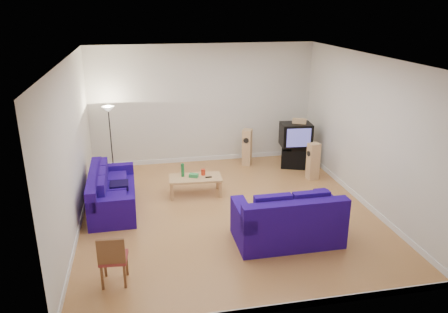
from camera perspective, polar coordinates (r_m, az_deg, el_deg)
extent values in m
cube|color=#9A5F2F|center=(9.32, 0.48, -7.20)|extent=(6.00, 6.50, 0.01)
cube|color=white|center=(8.39, 0.55, 12.74)|extent=(6.00, 6.50, 0.01)
cube|color=silver|center=(11.82, -2.72, 6.80)|extent=(6.00, 0.01, 3.20)
cube|color=silver|center=(5.80, 7.12, -7.11)|extent=(6.00, 0.01, 3.20)
cube|color=silver|center=(8.65, -19.34, 0.97)|extent=(0.01, 6.50, 3.20)
cube|color=silver|center=(9.76, 18.05, 3.15)|extent=(0.01, 6.50, 3.20)
cube|color=white|center=(12.23, -2.60, -0.26)|extent=(6.00, 0.02, 0.12)
cube|color=white|center=(6.63, 6.51, -19.07)|extent=(6.00, 0.02, 0.12)
cube|color=white|center=(9.22, -18.21, -8.13)|extent=(0.02, 6.50, 0.12)
cube|color=white|center=(10.27, 17.12, -5.12)|extent=(0.02, 6.50, 0.12)
cube|color=navy|center=(9.70, -14.25, -5.40)|extent=(0.95, 2.14, 0.41)
cube|color=navy|center=(9.56, -16.57, -3.29)|extent=(0.24, 2.13, 0.42)
cube|color=navy|center=(10.46, -14.27, -1.64)|extent=(0.92, 0.23, 0.23)
cube|color=navy|center=(8.69, -14.58, -6.09)|extent=(0.92, 0.23, 0.23)
cube|color=black|center=(9.57, -13.53, -3.71)|extent=(0.39, 0.39, 0.12)
cube|color=navy|center=(8.27, 8.19, -9.25)|extent=(1.92, 1.08, 0.47)
cube|color=navy|center=(7.71, 9.37, -7.54)|extent=(1.91, 0.25, 0.48)
cube|color=navy|center=(7.87, 2.54, -7.54)|extent=(0.25, 1.07, 0.27)
cube|color=navy|center=(8.40, 13.71, -6.32)|extent=(0.25, 1.07, 0.27)
cube|color=black|center=(8.25, 7.92, -6.58)|extent=(0.45, 0.45, 0.13)
cube|color=tan|center=(9.98, -3.77, -2.83)|extent=(1.21, 0.66, 0.05)
cube|color=tan|center=(9.81, -6.80, -4.69)|extent=(0.06, 0.06, 0.38)
cube|color=tan|center=(10.26, -6.88, -3.57)|extent=(0.06, 0.06, 0.38)
cube|color=tan|center=(9.89, -0.49, -4.35)|extent=(0.06, 0.06, 0.38)
cube|color=tan|center=(10.33, -0.86, -3.27)|extent=(0.06, 0.06, 0.38)
cylinder|color=#197233|center=(9.97, -5.42, -1.78)|extent=(0.08, 0.08, 0.31)
cube|color=green|center=(9.95, -3.99, -2.49)|extent=(0.23, 0.19, 0.08)
cylinder|color=red|center=(10.05, -2.74, -2.04)|extent=(0.13, 0.13, 0.14)
cube|color=black|center=(9.92, -2.04, -2.70)|extent=(0.15, 0.05, 0.02)
cube|color=black|center=(11.85, 9.52, -0.20)|extent=(0.94, 0.72, 0.51)
cube|color=black|center=(11.70, 9.71, 1.09)|extent=(0.46, 0.41, 0.09)
cube|color=black|center=(11.66, 9.36, 2.85)|extent=(0.83, 0.64, 0.61)
cube|color=#413F8B|center=(11.39, 9.75, 2.42)|extent=(0.63, 0.08, 0.49)
cube|color=tan|center=(11.58, 9.81, 4.58)|extent=(0.38, 0.30, 0.12)
cube|color=tan|center=(11.80, 3.03, 1.21)|extent=(0.33, 0.36, 0.99)
cylinder|color=black|center=(11.59, 2.90, 2.09)|extent=(0.14, 0.08, 0.15)
cube|color=tan|center=(11.04, 11.56, -0.63)|extent=(0.31, 0.26, 0.93)
cylinder|color=black|center=(10.89, 11.01, 0.37)|extent=(0.04, 0.14, 0.14)
cylinder|color=black|center=(11.65, -14.18, -2.13)|extent=(0.23, 0.23, 0.03)
cylinder|color=black|center=(11.38, -14.53, 1.82)|extent=(0.03, 0.03, 1.67)
cone|color=white|center=(11.16, -14.90, 6.01)|extent=(0.30, 0.30, 0.13)
cube|color=brown|center=(7.17, -15.62, -15.00)|extent=(0.04, 0.04, 0.42)
cube|color=brown|center=(7.45, -15.26, -13.53)|extent=(0.04, 0.04, 0.42)
cube|color=brown|center=(7.12, -12.82, -14.98)|extent=(0.04, 0.04, 0.42)
cube|color=brown|center=(7.40, -12.58, -13.50)|extent=(0.04, 0.04, 0.42)
cube|color=maroon|center=(7.16, -14.22, -12.73)|extent=(0.45, 0.45, 0.06)
cube|color=brown|center=(6.88, -14.56, -11.96)|extent=(0.42, 0.07, 0.42)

